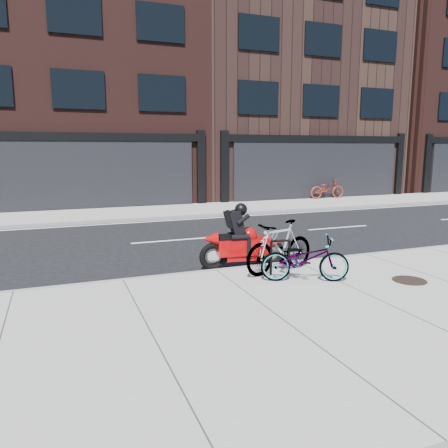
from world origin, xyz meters
name	(u,v)px	position (x,y,z in m)	size (l,w,h in m)	color
ground	(190,255)	(0.00, 0.00, 0.00)	(120.00, 120.00, 0.00)	black
sidewalk_near	(284,324)	(0.00, -5.00, 0.07)	(60.00, 6.00, 0.13)	gray
sidewalk_far	(137,213)	(0.00, 7.75, 0.07)	(60.00, 3.50, 0.13)	gray
building_center	(71,61)	(-2.00, 14.50, 7.25)	(12.00, 10.00, 14.50)	black
building_mideast	(276,92)	(10.00, 14.50, 6.25)	(12.00, 10.00, 12.50)	black
building_east	(424,96)	(22.00, 14.50, 6.50)	(10.00, 10.00, 13.00)	black
bike_rack	(280,254)	(1.14, -2.73, 0.56)	(0.44, 0.12, 0.74)	black
bicycle_front	(305,259)	(1.36, -3.35, 0.59)	(0.61, 1.74, 0.91)	gray
bicycle_rear	(280,247)	(1.21, -2.60, 0.68)	(0.52, 1.84, 1.11)	gray
motorcycle	(246,242)	(0.87, -1.61, 0.62)	(2.05, 0.66, 1.53)	black
bicycle_far	(327,189)	(10.29, 9.00, 0.65)	(0.69, 1.97, 1.04)	maroon
manhole_cover	(409,280)	(3.33, -4.10, 0.14)	(0.66, 0.66, 0.01)	black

